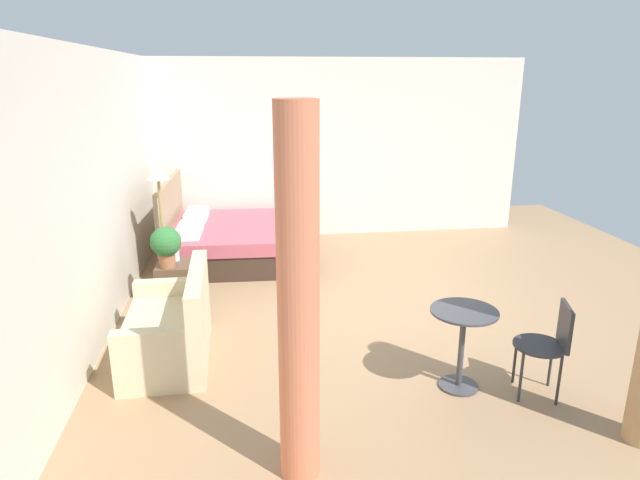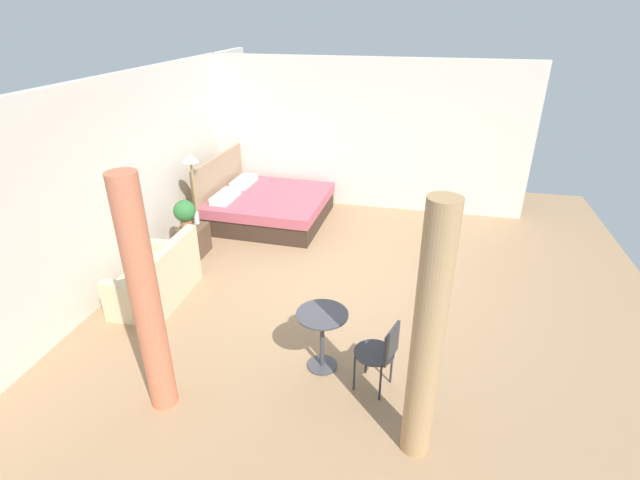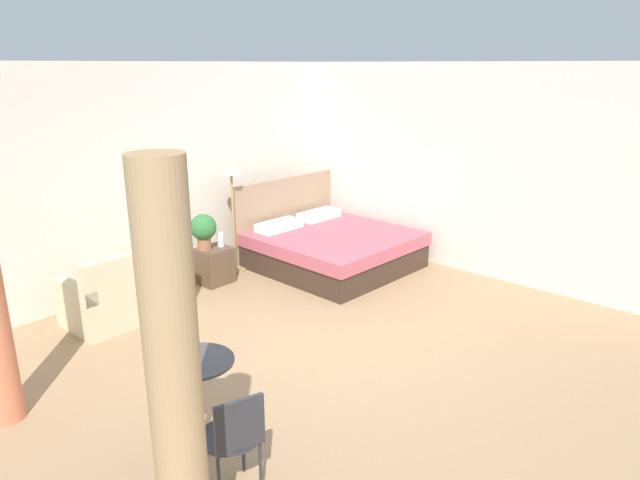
{
  "view_description": "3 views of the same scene",
  "coord_description": "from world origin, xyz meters",
  "px_view_note": "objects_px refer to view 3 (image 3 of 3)",
  "views": [
    {
      "loc": [
        -5.91,
        1.54,
        2.6
      ],
      "look_at": [
        0.56,
        0.65,
        0.63
      ],
      "focal_mm": 30.87,
      "sensor_mm": 36.0,
      "label": 1
    },
    {
      "loc": [
        -5.96,
        -1.11,
        3.66
      ],
      "look_at": [
        -0.39,
        0.14,
        0.82
      ],
      "focal_mm": 26.36,
      "sensor_mm": 36.0,
      "label": 2
    },
    {
      "loc": [
        -4.13,
        -3.42,
        2.84
      ],
      "look_at": [
        0.4,
        0.59,
        0.96
      ],
      "focal_mm": 31.87,
      "sensor_mm": 36.0,
      "label": 3
    }
  ],
  "objects_px": {
    "bed": "(330,247)",
    "vase": "(221,240)",
    "potted_plant": "(203,229)",
    "balcony_table": "(198,386)",
    "floor_lamp": "(232,190)",
    "cafe_chair_near_window": "(234,435)",
    "nightstand": "(214,265)",
    "couch": "(127,294)"
  },
  "relations": [
    {
      "from": "bed",
      "to": "vase",
      "type": "height_order",
      "value": "bed"
    },
    {
      "from": "bed",
      "to": "potted_plant",
      "type": "bearing_deg",
      "value": 154.73
    },
    {
      "from": "potted_plant",
      "to": "balcony_table",
      "type": "distance_m",
      "value": 3.43
    },
    {
      "from": "potted_plant",
      "to": "balcony_table",
      "type": "height_order",
      "value": "potted_plant"
    },
    {
      "from": "vase",
      "to": "floor_lamp",
      "type": "bearing_deg",
      "value": 25.48
    },
    {
      "from": "bed",
      "to": "vase",
      "type": "relative_size",
      "value": 10.97
    },
    {
      "from": "nightstand",
      "to": "potted_plant",
      "type": "bearing_deg",
      "value": 154.35
    },
    {
      "from": "bed",
      "to": "vase",
      "type": "distance_m",
      "value": 1.62
    },
    {
      "from": "bed",
      "to": "nightstand",
      "type": "bearing_deg",
      "value": 154.76
    },
    {
      "from": "bed",
      "to": "floor_lamp",
      "type": "bearing_deg",
      "value": 139.3
    },
    {
      "from": "vase",
      "to": "balcony_table",
      "type": "bearing_deg",
      "value": -131.74
    },
    {
      "from": "bed",
      "to": "nightstand",
      "type": "xyz_separation_m",
      "value": [
        -1.55,
        0.73,
        -0.05
      ]
    },
    {
      "from": "couch",
      "to": "vase",
      "type": "relative_size",
      "value": 6.88
    },
    {
      "from": "floor_lamp",
      "to": "balcony_table",
      "type": "height_order",
      "value": "floor_lamp"
    },
    {
      "from": "potted_plant",
      "to": "balcony_table",
      "type": "xyz_separation_m",
      "value": [
        -2.12,
        -2.69,
        -0.27
      ]
    },
    {
      "from": "potted_plant",
      "to": "cafe_chair_near_window",
      "type": "height_order",
      "value": "potted_plant"
    },
    {
      "from": "nightstand",
      "to": "floor_lamp",
      "type": "distance_m",
      "value": 1.07
    },
    {
      "from": "potted_plant",
      "to": "cafe_chair_near_window",
      "type": "xyz_separation_m",
      "value": [
        -2.33,
        -3.36,
        -0.26
      ]
    },
    {
      "from": "balcony_table",
      "to": "potted_plant",
      "type": "bearing_deg",
      "value": 51.76
    },
    {
      "from": "nightstand",
      "to": "floor_lamp",
      "type": "height_order",
      "value": "floor_lamp"
    },
    {
      "from": "nightstand",
      "to": "potted_plant",
      "type": "relative_size",
      "value": 1.02
    },
    {
      "from": "nightstand",
      "to": "potted_plant",
      "type": "xyz_separation_m",
      "value": [
        -0.1,
        0.05,
        0.52
      ]
    },
    {
      "from": "vase",
      "to": "balcony_table",
      "type": "relative_size",
      "value": 0.27
    },
    {
      "from": "bed",
      "to": "vase",
      "type": "xyz_separation_m",
      "value": [
        -1.43,
        0.71,
        0.29
      ]
    },
    {
      "from": "floor_lamp",
      "to": "cafe_chair_near_window",
      "type": "xyz_separation_m",
      "value": [
        -2.94,
        -3.47,
        -0.67
      ]
    },
    {
      "from": "balcony_table",
      "to": "couch",
      "type": "bearing_deg",
      "value": 71.09
    },
    {
      "from": "nightstand",
      "to": "cafe_chair_near_window",
      "type": "relative_size",
      "value": 0.59
    },
    {
      "from": "balcony_table",
      "to": "vase",
      "type": "bearing_deg",
      "value": 48.26
    },
    {
      "from": "nightstand",
      "to": "balcony_table",
      "type": "distance_m",
      "value": 3.46
    },
    {
      "from": "bed",
      "to": "nightstand",
      "type": "relative_size",
      "value": 4.36
    },
    {
      "from": "cafe_chair_near_window",
      "to": "couch",
      "type": "bearing_deg",
      "value": 71.38
    },
    {
      "from": "couch",
      "to": "balcony_table",
      "type": "bearing_deg",
      "value": -108.91
    },
    {
      "from": "bed",
      "to": "couch",
      "type": "bearing_deg",
      "value": 168.33
    },
    {
      "from": "bed",
      "to": "couch",
      "type": "relative_size",
      "value": 1.6
    },
    {
      "from": "vase",
      "to": "cafe_chair_near_window",
      "type": "height_order",
      "value": "cafe_chair_near_window"
    },
    {
      "from": "couch",
      "to": "balcony_table",
      "type": "height_order",
      "value": "couch"
    },
    {
      "from": "cafe_chair_near_window",
      "to": "bed",
      "type": "bearing_deg",
      "value": 32.95
    },
    {
      "from": "bed",
      "to": "balcony_table",
      "type": "bearing_deg",
      "value": -153.13
    },
    {
      "from": "couch",
      "to": "nightstand",
      "type": "height_order",
      "value": "couch"
    },
    {
      "from": "floor_lamp",
      "to": "vase",
      "type": "bearing_deg",
      "value": -154.52
    },
    {
      "from": "nightstand",
      "to": "bed",
      "type": "bearing_deg",
      "value": -25.24
    },
    {
      "from": "vase",
      "to": "potted_plant",
      "type": "bearing_deg",
      "value": 163.08
    }
  ]
}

